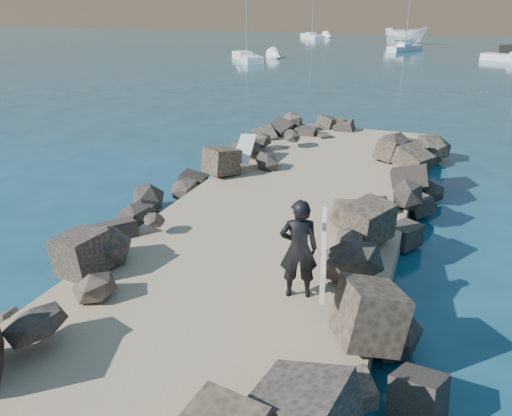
# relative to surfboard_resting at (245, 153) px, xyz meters

# --- Properties ---
(ground) EXTENTS (800.00, 800.00, 0.00)m
(ground) POSITION_rel_surfboard_resting_xyz_m (2.47, -4.40, -1.04)
(ground) COLOR #0F384C
(ground) RESTS_ON ground
(jetty) EXTENTS (6.00, 26.00, 0.60)m
(jetty) POSITION_rel_surfboard_resting_xyz_m (2.47, -6.40, -0.74)
(jetty) COLOR #8C7759
(jetty) RESTS_ON ground
(riprap_left) EXTENTS (2.60, 22.00, 1.00)m
(riprap_left) POSITION_rel_surfboard_resting_xyz_m (-0.43, -5.90, -0.54)
(riprap_left) COLOR black
(riprap_left) RESTS_ON ground
(riprap_right) EXTENTS (2.60, 22.00, 1.00)m
(riprap_right) POSITION_rel_surfboard_resting_xyz_m (5.37, -5.90, -0.54)
(riprap_right) COLOR black
(riprap_right) RESTS_ON ground
(surfboard_resting) EXTENTS (1.02, 2.20, 0.07)m
(surfboard_resting) POSITION_rel_surfboard_resting_xyz_m (0.00, 0.00, 0.00)
(surfboard_resting) COLOR silver
(surfboard_resting) RESTS_ON riprap_left
(boat_imported) EXTENTS (6.62, 4.13, 2.40)m
(boat_imported) POSITION_rel_surfboard_resting_xyz_m (-0.87, 62.81, 0.16)
(boat_imported) COLOR white
(boat_imported) RESTS_ON ground
(surfer_with_board) EXTENTS (1.16, 2.32, 1.91)m
(surfer_with_board) POSITION_rel_surfboard_resting_xyz_m (3.99, -7.04, 0.52)
(surfer_with_board) COLOR black
(surfer_with_board) RESTS_ON jetty
(sailboat_e) EXTENTS (5.54, 7.05, 8.92)m
(sailboat_e) POSITION_rel_surfboard_resting_xyz_m (-16.48, 70.16, -0.69)
(sailboat_e) COLOR white
(sailboat_e) RESTS_ON ground
(sailboat_b) EXTENTS (3.83, 6.04, 7.42)m
(sailboat_b) POSITION_rel_surfboard_resting_xyz_m (0.22, 52.11, -0.69)
(sailboat_b) COLOR white
(sailboat_b) RESTS_ON ground
(sailboat_a) EXTENTS (5.74, 7.23, 9.15)m
(sailboat_a) POSITION_rel_surfboard_resting_xyz_m (-14.08, 35.18, -0.69)
(sailboat_a) COLOR white
(sailboat_a) RESTS_ON ground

